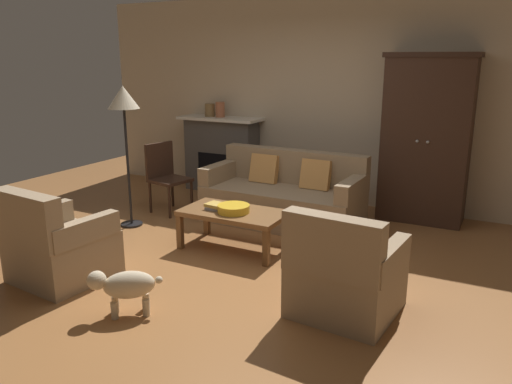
% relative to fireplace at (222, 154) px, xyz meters
% --- Properties ---
extents(ground_plane, '(9.60, 9.60, 0.00)m').
position_rel_fireplace_xyz_m(ground_plane, '(1.55, -2.30, -0.57)').
color(ground_plane, '#9E6638').
extents(back_wall, '(7.20, 0.10, 2.80)m').
position_rel_fireplace_xyz_m(back_wall, '(1.55, 0.25, 0.83)').
color(back_wall, beige).
rests_on(back_wall, ground).
extents(fireplace, '(1.26, 0.48, 1.12)m').
position_rel_fireplace_xyz_m(fireplace, '(0.00, 0.00, 0.00)').
color(fireplace, '#4C4947').
rests_on(fireplace, ground).
extents(armoire, '(1.06, 0.57, 2.03)m').
position_rel_fireplace_xyz_m(armoire, '(2.95, -0.08, 0.45)').
color(armoire, '#382319').
rests_on(armoire, ground).
extents(couch, '(1.94, 0.90, 0.86)m').
position_rel_fireplace_xyz_m(couch, '(1.47, -0.97, -0.25)').
color(couch, '#937A5B').
rests_on(couch, ground).
extents(coffee_table, '(1.10, 0.60, 0.42)m').
position_rel_fireplace_xyz_m(coffee_table, '(1.38, -2.03, -0.20)').
color(coffee_table, brown).
rests_on(coffee_table, ground).
extents(fruit_bowl, '(0.33, 0.33, 0.08)m').
position_rel_fireplace_xyz_m(fruit_bowl, '(1.40, -2.08, -0.11)').
color(fruit_bowl, gold).
rests_on(fruit_bowl, coffee_table).
extents(book_stack, '(0.26, 0.20, 0.06)m').
position_rel_fireplace_xyz_m(book_stack, '(1.21, -2.07, -0.12)').
color(book_stack, gray).
rests_on(book_stack, coffee_table).
extents(mantel_vase_bronze, '(0.15, 0.15, 0.19)m').
position_rel_fireplace_xyz_m(mantel_vase_bronze, '(-0.18, -0.02, 0.65)').
color(mantel_vase_bronze, olive).
rests_on(mantel_vase_bronze, fireplace).
extents(mantel_vase_terracotta, '(0.13, 0.13, 0.22)m').
position_rel_fireplace_xyz_m(mantel_vase_terracotta, '(0.00, -0.02, 0.66)').
color(mantel_vase_terracotta, '#A86042').
rests_on(mantel_vase_terracotta, fireplace).
extents(armchair_near_left, '(0.85, 0.84, 0.88)m').
position_rel_fireplace_xyz_m(armchair_near_left, '(0.35, -3.43, -0.25)').
color(armchair_near_left, '#997F60').
rests_on(armchair_near_left, ground).
extents(armchair_near_right, '(0.84, 0.83, 0.88)m').
position_rel_fireplace_xyz_m(armchair_near_right, '(2.84, -2.85, -0.25)').
color(armchair_near_right, '#997F60').
rests_on(armchair_near_right, ground).
extents(side_chair_wooden, '(0.52, 0.52, 0.90)m').
position_rel_fireplace_xyz_m(side_chair_wooden, '(-0.10, -1.25, -0.06)').
color(side_chair_wooden, '#382319').
rests_on(side_chair_wooden, ground).
extents(floor_lamp, '(0.36, 0.36, 1.67)m').
position_rel_fireplace_xyz_m(floor_lamp, '(-0.12, -1.93, 0.87)').
color(floor_lamp, black).
rests_on(floor_lamp, ground).
extents(dog, '(0.48, 0.43, 0.39)m').
position_rel_fireplace_xyz_m(dog, '(1.33, -3.66, -0.32)').
color(dog, beige).
rests_on(dog, ground).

